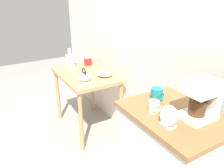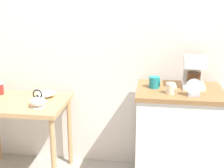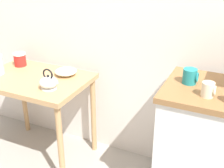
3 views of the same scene
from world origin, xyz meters
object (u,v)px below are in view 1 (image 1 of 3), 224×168
Objects in this scene: bowl_stoneware at (105,74)px; mug_dark_teal at (157,94)px; canister_enamel at (88,61)px; glass_carafe_vase at (70,60)px; table_clock at (168,118)px; coffee_maker at (202,97)px; mug_small_cream at (154,107)px; teakettle at (84,77)px.

bowl_stoneware is 1.85× the size of mug_dark_teal.
mug_dark_teal reaches higher than canister_enamel.
mug_dark_teal is at bearing -4.65° from canister_enamel.
table_clock reaches higher than glass_carafe_vase.
coffee_maker is (1.79, -0.04, 0.25)m from canister_enamel.
bowl_stoneware is 2.02× the size of mug_small_cream.
coffee_maker is at bearing 85.35° from table_clock.
table_clock reaches higher than teakettle.
coffee_maker is at bearing 14.00° from mug_dark_teal.
glass_carafe_vase is at bearing -176.05° from mug_dark_teal.
mug_small_cream is at bearing 1.01° from teakettle.
mug_dark_teal is (1.47, -0.12, 0.16)m from canister_enamel.
canister_enamel is 0.44× the size of coffee_maker.
mug_small_cream is (1.13, -0.25, 0.18)m from bowl_stoneware.
coffee_maker is 2.99× the size of mug_small_cream.
bowl_stoneware is 1.34m from table_clock.
canister_enamel is at bearing 178.76° from coffee_maker.
bowl_stoneware is at bearing 178.81° from coffee_maker.
glass_carafe_vase is 1.83m from table_clock.
table_clock is (1.27, -0.02, 0.17)m from teakettle.
teakettle is 1.28m from table_clock.
glass_carafe_vase is 1.86m from coffee_maker.
bowl_stoneware is 0.68× the size of coffee_maker.
table_clock is at bearing -0.75° from teakettle.
mug_small_cream reaches higher than glass_carafe_vase.
teakettle is 0.99m from mug_dark_teal.
glass_carafe_vase is 2.08× the size of canister_enamel.
teakettle is 0.69× the size of glass_carafe_vase.
coffee_maker is at bearing 10.49° from teakettle.
mug_dark_teal is 0.70× the size of table_clock.
bowl_stoneware is at bearing 96.04° from teakettle.
mug_small_cream is at bearing -12.37° from bowl_stoneware.
table_clock is (0.17, -0.04, 0.02)m from mug_small_cream.
canister_enamel is (0.05, 0.22, -0.03)m from glass_carafe_vase.
bowl_stoneware is 0.74× the size of glass_carafe_vase.
teakettle is at bearing -83.96° from bowl_stoneware.
canister_enamel is 1.32× the size of mug_small_cream.
table_clock is at bearing -11.82° from mug_small_cream.
bowl_stoneware is 1.53× the size of canister_enamel.
coffee_maker is (1.84, 0.19, 0.22)m from glass_carafe_vase.
canister_enamel is 1.80m from table_clock.
coffee_maker is 2.73× the size of mug_dark_teal.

